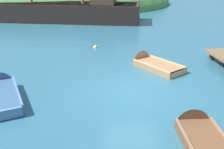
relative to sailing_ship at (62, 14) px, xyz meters
name	(u,v)px	position (x,y,z in m)	size (l,w,h in m)	color
ground_plane	(132,91)	(3.49, -17.18, -0.62)	(120.00, 120.00, 0.00)	#285B70
shore_hill	(35,4)	(-4.41, 13.93, -0.62)	(39.90, 27.33, 9.80)	#477F3D
sailing_ship	(62,14)	(0.00, 0.00, 0.00)	(18.32, 7.83, 10.82)	black
rowboat_outer_right	(200,137)	(4.84, -20.90, -0.52)	(1.46, 3.35, 1.16)	brown
rowboat_center	(150,64)	(5.13, -14.20, -0.53)	(2.72, 3.43, 1.23)	#9E7047
rowboat_outer_left	(1,93)	(-1.92, -16.89, -0.48)	(2.25, 3.91, 1.18)	#335175
buoy_orange	(195,118)	(5.24, -19.65, -0.62)	(0.29, 0.29, 0.29)	orange
buoy_yellow	(95,48)	(2.51, -10.21, -0.62)	(0.30, 0.30, 0.30)	yellow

